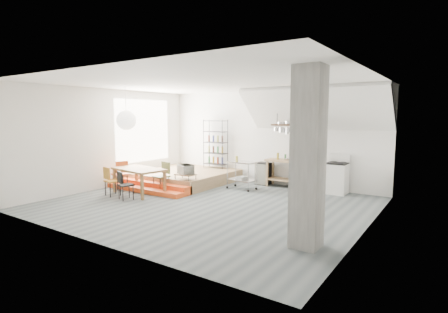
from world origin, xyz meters
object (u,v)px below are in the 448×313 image
Objects in this scene: stove at (337,178)px; rolling_cart at (242,171)px; mini_fridge at (263,173)px; dining_table at (139,171)px.

rolling_cart is (-2.70, -1.07, 0.10)m from stove.
stove is at bearing -1.01° from mini_fridge.
rolling_cart is (2.21, 2.29, -0.11)m from dining_table.
stove reaches higher than mini_fridge.
rolling_cart is at bearing 55.06° from dining_table.
rolling_cart reaches higher than mini_fridge.
mini_fridge is at bearing 63.72° from dining_table.
rolling_cart is 1.27× the size of mini_fridge.
mini_fridge is (-2.50, 0.04, -0.11)m from stove.
dining_table reaches higher than mini_fridge.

